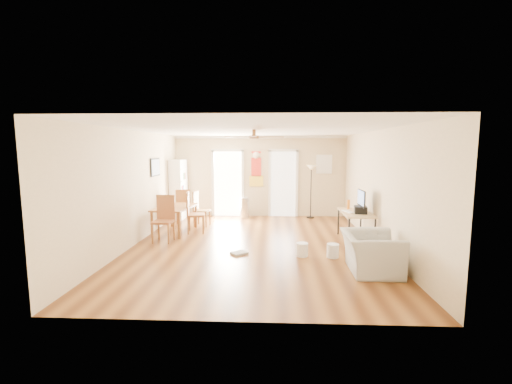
{
  "coord_description": "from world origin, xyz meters",
  "views": [
    {
      "loc": [
        0.38,
        -7.59,
        2.18
      ],
      "look_at": [
        0.0,
        0.6,
        1.15
      ],
      "focal_mm": 24.06,
      "sensor_mm": 36.0,
      "label": 1
    }
  ],
  "objects_px": {
    "bookshelf": "(179,189)",
    "dining_chair_near": "(163,219)",
    "dining_table": "(175,219)",
    "wastebasket_b": "(333,251)",
    "trash_can": "(245,208)",
    "dining_chair_right_b": "(196,212)",
    "dining_chair_far": "(183,206)",
    "wastebasket_a": "(302,250)",
    "armchair": "(371,253)",
    "printer": "(360,210)",
    "computer_desk": "(355,226)",
    "dining_chair_right_a": "(202,209)",
    "torchiere_lamp": "(311,192)"
  },
  "relations": [
    {
      "from": "bookshelf",
      "to": "dining_chair_right_a",
      "type": "height_order",
      "value": "bookshelf"
    },
    {
      "from": "computer_desk",
      "to": "printer",
      "type": "bearing_deg",
      "value": -61.07
    },
    {
      "from": "trash_can",
      "to": "torchiere_lamp",
      "type": "relative_size",
      "value": 0.38
    },
    {
      "from": "wastebasket_b",
      "to": "printer",
      "type": "bearing_deg",
      "value": 54.97
    },
    {
      "from": "printer",
      "to": "wastebasket_b",
      "type": "distance_m",
      "value": 1.58
    },
    {
      "from": "bookshelf",
      "to": "printer",
      "type": "distance_m",
      "value": 5.63
    },
    {
      "from": "wastebasket_b",
      "to": "armchair",
      "type": "distance_m",
      "value": 0.97
    },
    {
      "from": "bookshelf",
      "to": "wastebasket_b",
      "type": "bearing_deg",
      "value": -45.9
    },
    {
      "from": "armchair",
      "to": "torchiere_lamp",
      "type": "bearing_deg",
      "value": 7.35
    },
    {
      "from": "dining_chair_near",
      "to": "wastebasket_b",
      "type": "distance_m",
      "value": 3.95
    },
    {
      "from": "torchiere_lamp",
      "to": "wastebasket_a",
      "type": "height_order",
      "value": "torchiere_lamp"
    },
    {
      "from": "torchiere_lamp",
      "to": "wastebasket_a",
      "type": "relative_size",
      "value": 6.07
    },
    {
      "from": "wastebasket_a",
      "to": "armchair",
      "type": "distance_m",
      "value": 1.43
    },
    {
      "from": "printer",
      "to": "wastebasket_a",
      "type": "relative_size",
      "value": 1.16
    },
    {
      "from": "wastebasket_b",
      "to": "armchair",
      "type": "xyz_separation_m",
      "value": [
        0.53,
        -0.78,
        0.21
      ]
    },
    {
      "from": "dining_chair_near",
      "to": "wastebasket_a",
      "type": "relative_size",
      "value": 3.9
    },
    {
      "from": "dining_chair_near",
      "to": "dining_chair_far",
      "type": "height_order",
      "value": "dining_chair_near"
    },
    {
      "from": "dining_chair_near",
      "to": "printer",
      "type": "height_order",
      "value": "dining_chair_near"
    },
    {
      "from": "bookshelf",
      "to": "dining_chair_near",
      "type": "relative_size",
      "value": 1.71
    },
    {
      "from": "computer_desk",
      "to": "wastebasket_a",
      "type": "distance_m",
      "value": 1.88
    },
    {
      "from": "dining_table",
      "to": "wastebasket_a",
      "type": "distance_m",
      "value": 3.69
    },
    {
      "from": "bookshelf",
      "to": "dining_chair_right_b",
      "type": "distance_m",
      "value": 2.09
    },
    {
      "from": "dining_table",
      "to": "wastebasket_b",
      "type": "relative_size",
      "value": 4.94
    },
    {
      "from": "dining_chair_far",
      "to": "wastebasket_a",
      "type": "distance_m",
      "value": 4.46
    },
    {
      "from": "armchair",
      "to": "printer",
      "type": "bearing_deg",
      "value": -7.54
    },
    {
      "from": "dining_table",
      "to": "dining_chair_near",
      "type": "bearing_deg",
      "value": -91.61
    },
    {
      "from": "dining_chair_far",
      "to": "armchair",
      "type": "height_order",
      "value": "dining_chair_far"
    },
    {
      "from": "dining_chair_right_a",
      "to": "armchair",
      "type": "xyz_separation_m",
      "value": [
        3.75,
        -3.52,
        -0.14
      ]
    },
    {
      "from": "dining_chair_right_b",
      "to": "armchair",
      "type": "relative_size",
      "value": 1.0
    },
    {
      "from": "bookshelf",
      "to": "dining_chair_right_a",
      "type": "relative_size",
      "value": 1.88
    },
    {
      "from": "bookshelf",
      "to": "trash_can",
      "type": "xyz_separation_m",
      "value": [
        2.06,
        0.2,
        -0.6
      ]
    },
    {
      "from": "dining_chair_far",
      "to": "computer_desk",
      "type": "bearing_deg",
      "value": 143.37
    },
    {
      "from": "dining_chair_near",
      "to": "wastebasket_b",
      "type": "bearing_deg",
      "value": -11.57
    },
    {
      "from": "torchiere_lamp",
      "to": "armchair",
      "type": "height_order",
      "value": "torchiere_lamp"
    },
    {
      "from": "wastebasket_a",
      "to": "wastebasket_b",
      "type": "height_order",
      "value": "wastebasket_b"
    },
    {
      "from": "printer",
      "to": "dining_chair_right_b",
      "type": "bearing_deg",
      "value": 177.84
    },
    {
      "from": "bookshelf",
      "to": "wastebasket_a",
      "type": "height_order",
      "value": "bookshelf"
    },
    {
      "from": "dining_table",
      "to": "dining_chair_near",
      "type": "relative_size",
      "value": 1.27
    },
    {
      "from": "computer_desk",
      "to": "wastebasket_b",
      "type": "xyz_separation_m",
      "value": [
        -0.76,
        -1.32,
        -0.21
      ]
    },
    {
      "from": "wastebasket_b",
      "to": "dining_chair_far",
      "type": "bearing_deg",
      "value": 141.31
    },
    {
      "from": "bookshelf",
      "to": "armchair",
      "type": "bearing_deg",
      "value": -47.87
    },
    {
      "from": "trash_can",
      "to": "dining_table",
      "type": "bearing_deg",
      "value": -129.4
    },
    {
      "from": "armchair",
      "to": "dining_chair_near",
      "type": "bearing_deg",
      "value": 68.41
    },
    {
      "from": "dining_table",
      "to": "dining_chair_far",
      "type": "bearing_deg",
      "value": 94.31
    },
    {
      "from": "bookshelf",
      "to": "dining_chair_right_a",
      "type": "xyz_separation_m",
      "value": [
        0.95,
        -1.04,
        -0.43
      ]
    },
    {
      "from": "dining_table",
      "to": "computer_desk",
      "type": "relative_size",
      "value": 1.06
    },
    {
      "from": "dining_table",
      "to": "torchiere_lamp",
      "type": "bearing_deg",
      "value": 29.16
    },
    {
      "from": "dining_table",
      "to": "dining_chair_right_a",
      "type": "bearing_deg",
      "value": 55.12
    },
    {
      "from": "bookshelf",
      "to": "dining_chair_right_b",
      "type": "relative_size",
      "value": 1.73
    },
    {
      "from": "dining_table",
      "to": "bookshelf",
      "type": "bearing_deg",
      "value": 102.22
    }
  ]
}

